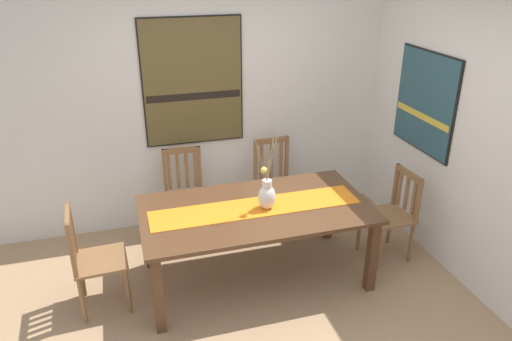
{
  "coord_description": "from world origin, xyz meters",
  "views": [
    {
      "loc": [
        -1.04,
        -3.03,
        2.78
      ],
      "look_at": [
        0.02,
        0.57,
        1.08
      ],
      "focal_mm": 33.98,
      "sensor_mm": 36.0,
      "label": 1
    }
  ],
  "objects": [
    {
      "name": "chair_3",
      "position": [
        -0.48,
        1.48,
        0.49
      ],
      "size": [
        0.44,
        0.44,
        0.95
      ],
      "color": "brown",
      "rests_on": "ground_plane"
    },
    {
      "name": "painting_on_back_wall",
      "position": [
        -0.28,
        1.79,
        1.57
      ],
      "size": [
        1.03,
        0.05,
        1.3
      ],
      "color": "black"
    },
    {
      "name": "chair_2",
      "position": [
        0.5,
        1.46,
        0.49
      ],
      "size": [
        0.43,
        0.43,
        0.96
      ],
      "color": "brown",
      "rests_on": "ground_plane"
    },
    {
      "name": "chair_0",
      "position": [
        1.38,
        0.52,
        0.47
      ],
      "size": [
        0.44,
        0.44,
        0.89
      ],
      "color": "brown",
      "rests_on": "ground_plane"
    },
    {
      "name": "wall_back",
      "position": [
        0.0,
        1.86,
        1.35
      ],
      "size": [
        6.4,
        0.12,
        2.7
      ],
      "primitive_type": "cube",
      "color": "silver",
      "rests_on": "ground_plane"
    },
    {
      "name": "wall_side",
      "position": [
        1.86,
        0.0,
        1.35
      ],
      "size": [
        0.12,
        6.4,
        2.7
      ],
      "primitive_type": "cube",
      "color": "silver",
      "rests_on": "ground_plane"
    },
    {
      "name": "chair_1",
      "position": [
        -1.39,
        0.53,
        0.49
      ],
      "size": [
        0.44,
        0.44,
        0.93
      ],
      "color": "brown",
      "rests_on": "ground_plane"
    },
    {
      "name": "painting_on_side_wall",
      "position": [
        1.79,
        0.82,
        1.46
      ],
      "size": [
        0.05,
        0.9,
        0.96
      ],
      "color": "black"
    },
    {
      "name": "table_runner",
      "position": [
        0.01,
        0.54,
        0.74
      ],
      "size": [
        1.85,
        0.36,
        0.01
      ],
      "primitive_type": "cube",
      "color": "orange",
      "rests_on": "dining_table"
    },
    {
      "name": "centerpiece_vase",
      "position": [
        0.1,
        0.49,
        0.88
      ],
      "size": [
        0.26,
        0.13,
        0.73
      ],
      "color": "silver",
      "rests_on": "dining_table"
    },
    {
      "name": "ground_plane",
      "position": [
        0.0,
        0.0,
        -0.01
      ],
      "size": [
        6.4,
        6.4,
        0.03
      ],
      "primitive_type": "cube",
      "color": "#A37F5B"
    },
    {
      "name": "dining_table",
      "position": [
        0.01,
        0.54,
        0.65
      ],
      "size": [
        2.01,
        1.08,
        0.74
      ],
      "color": "#51331E",
      "rests_on": "ground_plane"
    }
  ]
}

